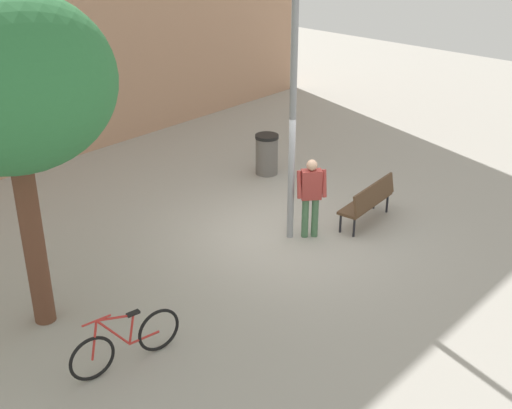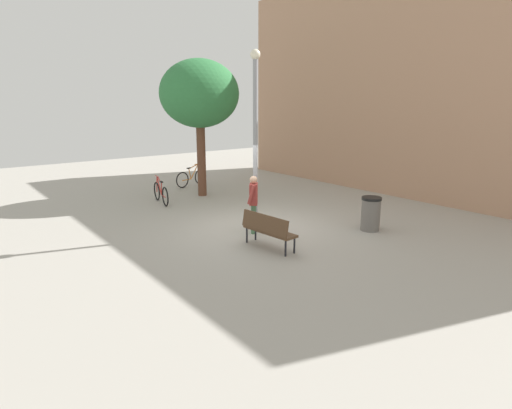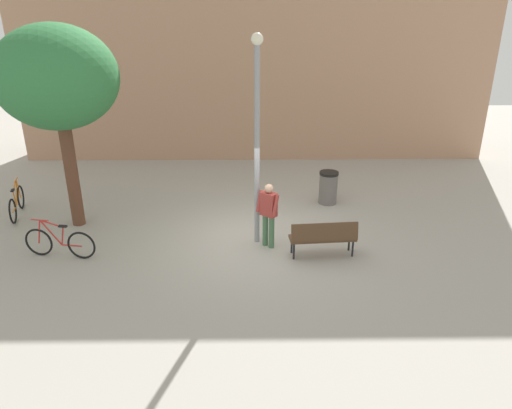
{
  "view_description": "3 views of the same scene",
  "coord_description": "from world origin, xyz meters",
  "px_view_note": "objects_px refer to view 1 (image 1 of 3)",
  "views": [
    {
      "loc": [
        -9.46,
        -7.72,
        6.43
      ],
      "look_at": [
        -1.06,
        -0.12,
        1.09
      ],
      "focal_mm": 47.16,
      "sensor_mm": 36.0,
      "label": 1
    },
    {
      "loc": [
        9.64,
        -7.57,
        3.74
      ],
      "look_at": [
        -0.16,
        0.03,
        0.69
      ],
      "focal_mm": 29.78,
      "sensor_mm": 36.0,
      "label": 2
    },
    {
      "loc": [
        -0.17,
        -11.2,
        5.64
      ],
      "look_at": [
        -0.03,
        0.23,
        0.89
      ],
      "focal_mm": 33.65,
      "sensor_mm": 36.0,
      "label": 3
    }
  ],
  "objects_px": {
    "lamppost": "(293,96)",
    "trash_bin": "(267,154)",
    "park_bench": "(369,200)",
    "plaza_tree": "(8,84)",
    "bicycle_red": "(126,343)",
    "person_by_lamppost": "(311,193)"
  },
  "relations": [
    {
      "from": "park_bench",
      "to": "person_by_lamppost",
      "type": "bearing_deg",
      "value": 157.41
    },
    {
      "from": "person_by_lamppost",
      "to": "plaza_tree",
      "type": "distance_m",
      "value": 6.19
    },
    {
      "from": "park_bench",
      "to": "lamppost",
      "type": "bearing_deg",
      "value": 152.35
    },
    {
      "from": "plaza_tree",
      "to": "lamppost",
      "type": "bearing_deg",
      "value": -12.75
    },
    {
      "from": "person_by_lamppost",
      "to": "bicycle_red",
      "type": "relative_size",
      "value": 0.93
    },
    {
      "from": "park_bench",
      "to": "trash_bin",
      "type": "xyz_separation_m",
      "value": [
        0.63,
        3.4,
        -0.04
      ]
    },
    {
      "from": "trash_bin",
      "to": "lamppost",
      "type": "bearing_deg",
      "value": -130.68
    },
    {
      "from": "lamppost",
      "to": "person_by_lamppost",
      "type": "relative_size",
      "value": 3.05
    },
    {
      "from": "person_by_lamppost",
      "to": "plaza_tree",
      "type": "height_order",
      "value": "plaza_tree"
    },
    {
      "from": "lamppost",
      "to": "park_bench",
      "type": "xyz_separation_m",
      "value": [
        1.58,
        -0.83,
        -2.4
      ]
    },
    {
      "from": "bicycle_red",
      "to": "plaza_tree",
      "type": "bearing_deg",
      "value": 95.98
    },
    {
      "from": "park_bench",
      "to": "bicycle_red",
      "type": "xyz_separation_m",
      "value": [
        -6.34,
        0.04,
        -0.16
      ]
    },
    {
      "from": "lamppost",
      "to": "bicycle_red",
      "type": "distance_m",
      "value": 5.46
    },
    {
      "from": "lamppost",
      "to": "plaza_tree",
      "type": "xyz_separation_m",
      "value": [
        -4.95,
        1.12,
        1.02
      ]
    },
    {
      "from": "plaza_tree",
      "to": "trash_bin",
      "type": "bearing_deg",
      "value": 11.46
    },
    {
      "from": "person_by_lamppost",
      "to": "park_bench",
      "type": "relative_size",
      "value": 1.02
    },
    {
      "from": "lamppost",
      "to": "trash_bin",
      "type": "relative_size",
      "value": 5.07
    },
    {
      "from": "plaza_tree",
      "to": "bicycle_red",
      "type": "xyz_separation_m",
      "value": [
        0.2,
        -1.91,
        -3.58
      ]
    },
    {
      "from": "park_bench",
      "to": "bicycle_red",
      "type": "bearing_deg",
      "value": 179.61
    },
    {
      "from": "person_by_lamppost",
      "to": "trash_bin",
      "type": "xyz_separation_m",
      "value": [
        1.93,
        2.86,
        -0.46
      ]
    },
    {
      "from": "bicycle_red",
      "to": "lamppost",
      "type": "bearing_deg",
      "value": 9.38
    },
    {
      "from": "person_by_lamppost",
      "to": "bicycle_red",
      "type": "bearing_deg",
      "value": -174.34
    }
  ]
}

